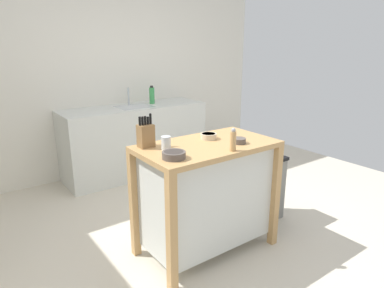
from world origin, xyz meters
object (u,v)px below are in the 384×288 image
trash_bin (263,187)px  bowl_ceramic_wide (209,136)px  kitchen_island (207,192)px  bowl_ceramic_small (239,140)px  pepper_grinder (233,140)px  bottle_hand_soap (152,95)px  knife_block (146,135)px  drinking_cup (166,143)px  bowl_stoneware_deep (174,155)px  sink_faucet (128,96)px

trash_bin → bowl_ceramic_wide: bearing=179.4°
kitchen_island → bowl_ceramic_small: (0.20, -0.13, 0.43)m
pepper_grinder → bottle_hand_soap: bearing=74.9°
knife_block → bowl_ceramic_small: size_ratio=2.21×
knife_block → drinking_cup: bearing=-59.8°
pepper_grinder → bottle_hand_soap: bottle_hand_soap is taller
bowl_ceramic_small → pepper_grinder: 0.21m
bowl_ceramic_wide → trash_bin: 0.93m
bowl_ceramic_wide → drinking_cup: size_ratio=1.32×
bowl_stoneware_deep → bowl_ceramic_wide: (0.49, 0.24, -0.00)m
kitchen_island → sink_faucet: size_ratio=4.91×
bowl_stoneware_deep → bowl_ceramic_wide: 0.55m
sink_faucet → bottle_hand_soap: bottle_hand_soap is taller
bowl_ceramic_small → trash_bin: bowl_ceramic_small is taller
drinking_cup → bowl_stoneware_deep: bearing=-107.5°
drinking_cup → sink_faucet: 2.12m
kitchen_island → sink_faucet: sink_faucet is taller
pepper_grinder → trash_bin: bearing=24.8°
bowl_ceramic_wide → drinking_cup: bearing=-174.0°
drinking_cup → knife_block: bearing=120.2°
bowl_stoneware_deep → trash_bin: 1.36m
trash_bin → knife_block: bearing=174.9°
drinking_cup → sink_faucet: bearing=71.3°
trash_bin → sink_faucet: 2.13m
bowl_ceramic_small → bowl_ceramic_wide: bearing=115.2°
kitchen_island → knife_block: knife_block is taller
knife_block → drinking_cup: size_ratio=2.49×
bowl_ceramic_wide → pepper_grinder: bearing=-99.5°
sink_faucet → pepper_grinder: bearing=-97.6°
trash_bin → sink_faucet: sink_faucet is taller
knife_block → bowl_ceramic_wide: knife_block is taller
kitchen_island → drinking_cup: bearing=170.3°
knife_block → bowl_ceramic_small: (0.62, -0.33, -0.07)m
bowl_ceramic_wide → pepper_grinder: (-0.06, -0.35, 0.06)m
kitchen_island → bowl_ceramic_small: size_ratio=9.65×
knife_block → trash_bin: (1.20, -0.11, -0.69)m
bowl_stoneware_deep → bowl_ceramic_small: size_ratio=1.43×
knife_block → sink_faucet: bearing=67.7°
bowl_stoneware_deep → bottle_hand_soap: bottle_hand_soap is taller
kitchen_island → bowl_stoneware_deep: bearing=-160.5°
knife_block → drinking_cup: 0.17m
knife_block → bowl_stoneware_deep: 0.35m
bowl_stoneware_deep → drinking_cup: size_ratio=1.61×
bowl_ceramic_wide → bowl_ceramic_small: bearing=-64.8°
bowl_ceramic_small → sink_faucet: sink_faucet is taller
bowl_ceramic_wide → kitchen_island: bearing=-132.6°
knife_block → pepper_grinder: bearing=-44.7°
bowl_ceramic_wide → pepper_grinder: size_ratio=0.77×
trash_bin → sink_faucet: (-0.43, 1.97, 0.69)m
kitchen_island → drinking_cup: (-0.34, 0.06, 0.45)m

